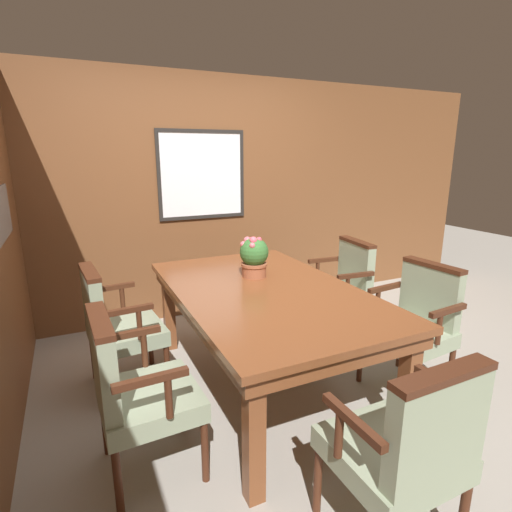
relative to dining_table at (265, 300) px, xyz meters
The scene contains 9 objects.
ground_plane 0.68m from the dining_table, 62.33° to the right, with size 14.00×14.00×0.00m, color #A39E93.
wall_back 1.70m from the dining_table, 88.21° to the left, with size 7.20×0.08×2.45m.
dining_table is the anchor object (origin of this frame).
chair_left_near 1.09m from the dining_table, 154.80° to the right, with size 0.52×0.57×0.93m.
chair_right_near 1.10m from the dining_table, 24.23° to the right, with size 0.54×0.59×0.93m.
chair_right_far 1.09m from the dining_table, 23.06° to the left, with size 0.54×0.59×0.93m.
chair_left_far 1.08m from the dining_table, 156.14° to the left, with size 0.54×0.59×0.93m.
chair_head_near 1.38m from the dining_table, 90.89° to the right, with size 0.57×0.51×0.93m.
potted_plant 0.39m from the dining_table, 80.34° to the left, with size 0.22×0.23×0.32m.
Camera 1 is at (-1.23, -2.28, 1.69)m, focal length 28.00 mm.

